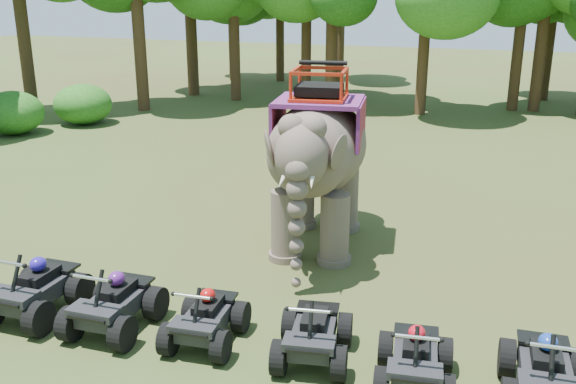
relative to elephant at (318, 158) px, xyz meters
name	(u,v)px	position (x,y,z in m)	size (l,w,h in m)	color
ground	(268,300)	(-0.05, -3.16, -2.15)	(110.00, 110.00, 0.00)	#47381E
elephant	(318,158)	(0.00, 0.00, 0.00)	(2.25, 5.11, 4.29)	brown
atv_0	(34,282)	(-3.98, -5.17, -1.46)	(1.35, 1.85, 1.37)	black
atv_1	(113,296)	(-2.27, -5.13, -1.49)	(1.30, 1.78, 1.32)	black
atv_2	(205,312)	(-0.50, -4.99, -1.55)	(1.17, 1.60, 1.19)	black
atv_3	(314,326)	(1.43, -4.86, -1.53)	(1.20, 1.65, 1.22)	black
atv_4	(416,352)	(3.14, -5.08, -1.55)	(1.18, 1.62, 1.20)	black
atv_5	(547,363)	(5.04, -4.82, -1.50)	(1.27, 1.74, 1.29)	black
tree_0	(425,34)	(-0.05, 17.25, 1.65)	(5.31, 5.31, 7.58)	#195114
tree_1	(544,22)	(5.17, 19.99, 2.16)	(6.03, 6.03, 8.61)	#195114
tree_22	(20,10)	(-17.88, 11.15, 2.74)	(6.84, 6.84, 9.76)	#195114
tree_23	(137,8)	(-13.24, 13.73, 2.77)	(6.88, 6.88, 9.83)	#195114
tree_24	(234,24)	(-10.08, 17.95, 1.88)	(5.63, 5.63, 8.04)	#195114
tree_25	(332,23)	(-4.70, 17.70, 2.02)	(5.83, 5.83, 8.33)	#195114
tree_27	(333,6)	(-5.04, 19.03, 2.80)	(6.93, 6.93, 9.89)	#195114
tree_28	(280,22)	(-10.33, 25.64, 1.59)	(5.23, 5.23, 7.47)	#195114
tree_29	(232,16)	(-13.43, 25.13, 1.91)	(5.68, 5.68, 8.11)	#195114
tree_30	(551,30)	(5.67, 23.56, 1.57)	(5.20, 5.20, 7.42)	#195114
tree_35	(520,31)	(4.15, 19.87, 1.69)	(5.37, 5.37, 7.68)	#195114
tree_36	(306,28)	(-6.40, 18.92, 1.67)	(5.35, 5.35, 7.64)	#195114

